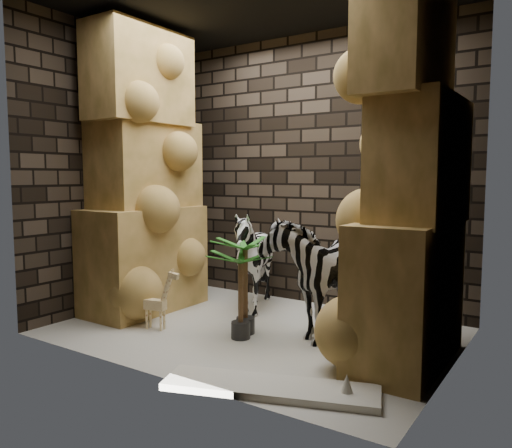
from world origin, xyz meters
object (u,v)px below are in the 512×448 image
Objects in this scene: zebra_left at (253,266)px; giraffe_toy at (155,298)px; palm_front at (245,286)px; zebra_right at (320,262)px; surfboard at (270,388)px; palm_back at (241,295)px.

zebra_left is 1.13m from giraffe_toy.
palm_front is at bearing 13.78° from giraffe_toy.
surfboard is at bearing -77.62° from zebra_right.
zebra_right reaches higher than zebra_left.
zebra_right is 0.80m from palm_back.
giraffe_toy is (-0.42, -1.03, -0.19)m from zebra_left.
giraffe_toy is 0.86m from palm_back.
palm_back is at bearing 3.88° from giraffe_toy.
zebra_left is 1.21× the size of palm_front.
giraffe_toy is 0.76× the size of palm_back.
zebra_right is 1.20× the size of zebra_left.
giraffe_toy is 0.42× the size of surfboard.
palm_back is at bearing 116.18° from surfboard.
zebra_right is 0.92m from zebra_left.
zebra_right reaches higher than surfboard.
palm_back is (0.04, -0.14, -0.05)m from palm_front.
zebra_right is 1.45× the size of palm_front.
palm_front is (0.36, -0.66, -0.05)m from zebra_left.
zebra_right is 1.54m from surfboard.
zebra_left is 1.79× the size of giraffe_toy.
zebra_right reaches higher than giraffe_toy.
palm_front is 0.16m from palm_back.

